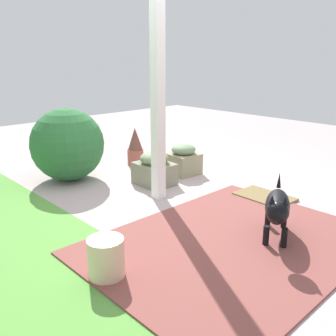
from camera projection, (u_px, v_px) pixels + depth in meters
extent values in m
plane|color=#B49E9E|center=(174.00, 202.00, 4.15)|extent=(12.00, 12.00, 0.00)
cube|color=brown|center=(231.00, 243.00, 3.22)|extent=(1.80, 2.40, 0.02)
cube|color=white|center=(158.00, 101.00, 3.96)|extent=(0.12, 0.12, 2.17)
cube|color=gray|center=(183.00, 164.00, 5.11)|extent=(0.41, 0.40, 0.28)
ellipsoid|color=gray|center=(184.00, 149.00, 5.05)|extent=(0.32, 0.32, 0.15)
cube|color=gray|center=(154.00, 174.00, 4.69)|extent=(0.48, 0.41, 0.27)
ellipsoid|color=#6D7F59|center=(154.00, 158.00, 4.63)|extent=(0.36, 0.36, 0.16)
sphere|color=#2B6734|center=(67.00, 145.00, 4.77)|extent=(0.93, 0.93, 0.93)
cylinder|color=#A04D42|center=(136.00, 157.00, 5.53)|extent=(0.24, 0.24, 0.23)
cone|color=brown|center=(135.00, 139.00, 5.45)|extent=(0.21, 0.21, 0.32)
ellipsoid|color=black|center=(277.00, 206.00, 3.25)|extent=(0.49, 0.64, 0.23)
sphere|color=black|center=(278.00, 212.00, 2.89)|extent=(0.18, 0.18, 0.18)
cone|color=black|center=(285.00, 201.00, 2.85)|extent=(0.05, 0.05, 0.07)
cone|color=black|center=(272.00, 200.00, 2.88)|extent=(0.05, 0.05, 0.07)
cylinder|color=black|center=(284.00, 239.00, 3.12)|extent=(0.05, 0.05, 0.19)
cylinder|color=black|center=(266.00, 236.00, 3.16)|extent=(0.05, 0.05, 0.19)
cylinder|color=black|center=(284.00, 220.00, 3.47)|extent=(0.05, 0.05, 0.19)
cylinder|color=black|center=(268.00, 218.00, 3.51)|extent=(0.05, 0.05, 0.19)
cone|color=black|center=(279.00, 180.00, 3.48)|extent=(0.04, 0.04, 0.15)
cylinder|color=beige|center=(106.00, 258.00, 2.69)|extent=(0.27, 0.27, 0.31)
cube|color=olive|center=(265.00, 197.00, 4.25)|extent=(0.63, 0.43, 0.03)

